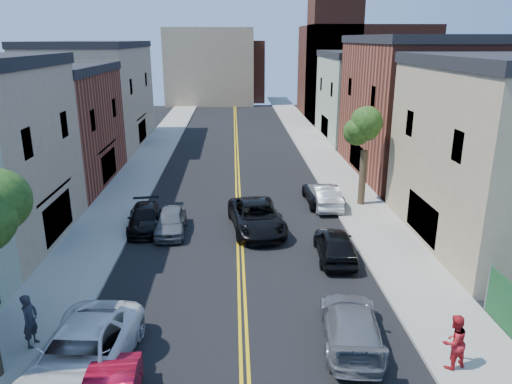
{
  "coord_description": "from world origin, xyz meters",
  "views": [
    {
      "loc": [
        -0.26,
        0.69,
        10.34
      ],
      "look_at": [
        0.97,
        26.96,
        2.0
      ],
      "focal_mm": 34.05,
      "sensor_mm": 36.0,
      "label": 1
    }
  ],
  "objects": [
    {
      "name": "sidewalk_left",
      "position": [
        -7.9,
        40.0,
        0.07
      ],
      "size": [
        3.2,
        100.0,
        0.15
      ],
      "primitive_type": "cube",
      "color": "gray",
      "rests_on": "ground"
    },
    {
      "name": "sidewalk_right",
      "position": [
        7.9,
        40.0,
        0.07
      ],
      "size": [
        3.2,
        100.0,
        0.15
      ],
      "primitive_type": "cube",
      "color": "gray",
      "rests_on": "ground"
    },
    {
      "name": "curb_left",
      "position": [
        -6.15,
        40.0,
        0.07
      ],
      "size": [
        0.3,
        100.0,
        0.15
      ],
      "primitive_type": "cube",
      "color": "gray",
      "rests_on": "ground"
    },
    {
      "name": "curb_right",
      "position": [
        6.15,
        40.0,
        0.07
      ],
      "size": [
        0.3,
        100.0,
        0.15
      ],
      "primitive_type": "cube",
      "color": "gray",
      "rests_on": "ground"
    },
    {
      "name": "bldg_left_brick",
      "position": [
        -14.0,
        36.0,
        4.0
      ],
      "size": [
        9.0,
        12.0,
        8.0
      ],
      "primitive_type": "cube",
      "color": "brown",
      "rests_on": "ground"
    },
    {
      "name": "bldg_left_tan_far",
      "position": [
        -14.0,
        50.0,
        4.75
      ],
      "size": [
        9.0,
        16.0,
        9.5
      ],
      "primitive_type": "cube",
      "color": "#998466",
      "rests_on": "ground"
    },
    {
      "name": "bldg_right_brick",
      "position": [
        14.0,
        38.0,
        5.0
      ],
      "size": [
        9.0,
        14.0,
        10.0
      ],
      "primitive_type": "cube",
      "color": "brown",
      "rests_on": "ground"
    },
    {
      "name": "bldg_right_palegrn",
      "position": [
        14.0,
        52.0,
        4.25
      ],
      "size": [
        9.0,
        12.0,
        8.5
      ],
      "primitive_type": "cube",
      "color": "gray",
      "rests_on": "ground"
    },
    {
      "name": "church",
      "position": [
        16.33,
        67.07,
        7.24
      ],
      "size": [
        16.2,
        14.2,
        22.6
      ],
      "color": "#4C2319",
      "rests_on": "ground"
    },
    {
      "name": "backdrop_left",
      "position": [
        -4.0,
        82.0,
        6.0
      ],
      "size": [
        14.0,
        8.0,
        12.0
      ],
      "primitive_type": "cube",
      "color": "#998466",
      "rests_on": "ground"
    },
    {
      "name": "backdrop_center",
      "position": [
        0.0,
        86.0,
        5.0
      ],
      "size": [
        10.0,
        8.0,
        10.0
      ],
      "primitive_type": "cube",
      "color": "brown",
      "rests_on": "ground"
    },
    {
      "name": "tree_right_far",
      "position": [
        7.92,
        30.01,
        5.76
      ],
      "size": [
        4.4,
        4.4,
        8.03
      ],
      "color": "#332519",
      "rests_on": "sidewalk_right"
    },
    {
      "name": "white_pickup",
      "position": [
        -5.16,
        13.9,
        0.83
      ],
      "size": [
        3.26,
        6.17,
        1.65
      ],
      "primitive_type": "imported",
      "rotation": [
        0.0,
        0.0,
        -0.09
      ],
      "color": "white",
      "rests_on": "ground"
    },
    {
      "name": "grey_car_left",
      "position": [
        -3.8,
        25.95,
        0.68
      ],
      "size": [
        1.73,
        4.06,
        1.37
      ],
      "primitive_type": "imported",
      "rotation": [
        0.0,
        0.0,
        0.03
      ],
      "color": "#585A5F",
      "rests_on": "ground"
    },
    {
      "name": "black_car_left",
      "position": [
        -5.35,
        26.64,
        0.64
      ],
      "size": [
        2.28,
        4.59,
        1.28
      ],
      "primitive_type": "imported",
      "rotation": [
        0.0,
        0.0,
        0.11
      ],
      "color": "black",
      "rests_on": "ground"
    },
    {
      "name": "grey_car_right",
      "position": [
        3.8,
        15.4,
        0.71
      ],
      "size": [
        2.61,
        5.13,
        1.43
      ],
      "primitive_type": "imported",
      "rotation": [
        0.0,
        0.0,
        3.01
      ],
      "color": "slate",
      "rests_on": "ground"
    },
    {
      "name": "black_car_right",
      "position": [
        4.63,
        22.26,
        0.75
      ],
      "size": [
        1.99,
        4.47,
        1.49
      ],
      "primitive_type": "imported",
      "rotation": [
        0.0,
        0.0,
        3.09
      ],
      "color": "black",
      "rests_on": "ground"
    },
    {
      "name": "silver_car_right",
      "position": [
        5.5,
        29.96,
        0.75
      ],
      "size": [
        1.67,
        4.55,
        1.49
      ],
      "primitive_type": "imported",
      "rotation": [
        0.0,
        0.0,
        3.16
      ],
      "color": "#B8BCC0",
      "rests_on": "ground"
    },
    {
      "name": "dark_car_right_far",
      "position": [
        5.5,
        30.72,
        0.65
      ],
      "size": [
        2.25,
        4.72,
        1.3
      ],
      "primitive_type": "imported",
      "rotation": [
        0.0,
        0.0,
        3.16
      ],
      "color": "black",
      "rests_on": "ground"
    },
    {
      "name": "black_suv_lane",
      "position": [
        0.95,
        26.13,
        0.81
      ],
      "size": [
        3.38,
        6.1,
        1.62
      ],
      "primitive_type": "imported",
      "rotation": [
        0.0,
        0.0,
        0.12
      ],
      "color": "black",
      "rests_on": "ground"
    },
    {
      "name": "pedestrian_left",
      "position": [
        -7.33,
        15.55,
        1.12
      ],
      "size": [
        0.56,
        0.77,
        1.93
      ],
      "primitive_type": "imported",
      "rotation": [
        0.0,
        0.0,
        1.42
      ],
      "color": "#25252C",
      "rests_on": "sidewalk_left"
    },
    {
      "name": "pedestrian_right",
      "position": [
        6.7,
        13.71,
        1.09
      ],
      "size": [
        1.09,
        0.97,
        1.87
      ],
      "primitive_type": "imported",
      "rotation": [
        0.0,
        0.0,
        3.48
      ],
      "color": "red",
      "rests_on": "sidewalk_right"
    }
  ]
}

